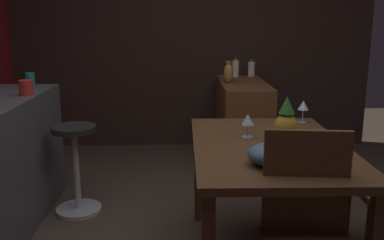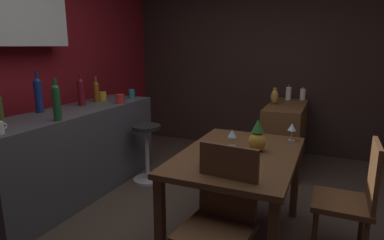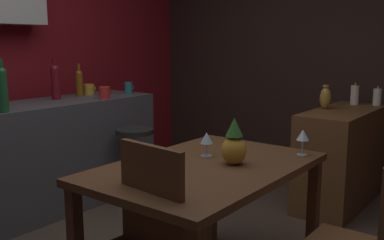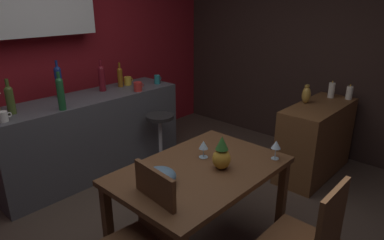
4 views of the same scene
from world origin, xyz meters
The scene contains 18 objects.
wall_side_right centered at (2.55, 0.30, 1.30)m, with size 0.10×4.40×2.60m, color #33231E.
dining_table centered at (0.00, -0.31, 0.65)m, with size 1.27×0.84×0.74m.
kitchen_counter centered at (0.17, 1.48, 0.45)m, with size 2.10×0.60×0.90m, color #4C4C51.
sideboard_cabinet centered at (1.85, -0.41, 0.41)m, with size 1.10×0.44×0.82m, color brown.
bar_stool centered at (0.74, 0.96, 0.35)m, with size 0.34×0.34×0.66m.
wine_glass_left centered at (0.51, -0.63, 0.85)m, with size 0.07×0.07×0.15m.
wine_glass_right centered at (0.15, -0.20, 0.84)m, with size 0.07×0.07×0.14m.
pineapple_centerpiece centered at (0.10, -0.42, 0.85)m, with size 0.13×0.13×0.25m.
fruit_bowl centered at (-0.35, -0.25, 0.79)m, with size 0.23×0.23×0.10m, color slate.
wine_bottle_ruby centered at (0.42, 1.57, 1.06)m, with size 0.08×0.08×0.36m.
wine_bottle_amber centered at (0.68, 1.58, 1.03)m, with size 0.06×0.06×0.29m.
wine_bottle_green centered at (-0.24, 1.25, 1.07)m, with size 0.07×0.07×0.37m.
cup_mustard centered at (0.79, 1.59, 0.95)m, with size 0.13×0.09×0.10m.
cup_red centered at (0.69, 1.26, 0.95)m, with size 0.13×0.10×0.11m.
cup_teal centered at (1.08, 1.37, 0.95)m, with size 0.11×0.07×0.11m.
pillar_candle_tall centered at (2.21, -0.37, 0.91)m, with size 0.07×0.07×0.20m.
pillar_candle_short centered at (2.28, -0.55, 0.90)m, with size 0.07×0.07×0.18m.
vase_brass centered at (1.80, -0.26, 0.92)m, with size 0.09×0.09×0.21m.
Camera 3 is at (-1.85, -1.63, 1.39)m, focal length 41.46 mm.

